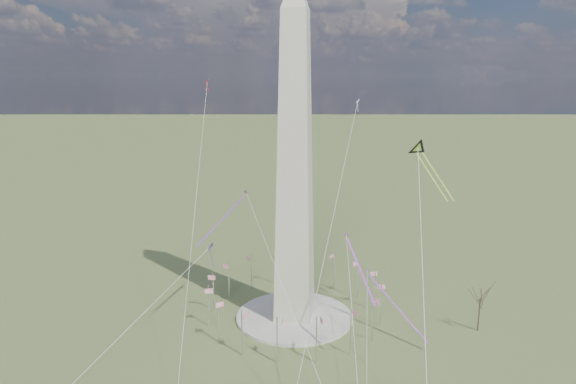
# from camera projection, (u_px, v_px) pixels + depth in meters

# --- Properties ---
(ground) EXTENTS (2000.00, 2000.00, 0.00)m
(ground) POSITION_uv_depth(u_px,v_px,m) (294.00, 318.00, 158.70)
(ground) COLOR #526030
(ground) RESTS_ON ground
(plaza) EXTENTS (36.00, 36.00, 0.80)m
(plaza) POSITION_uv_depth(u_px,v_px,m) (294.00, 317.00, 158.61)
(plaza) COLOR #B9B1AA
(plaza) RESTS_ON ground
(washington_monument) EXTENTS (15.56, 15.56, 100.00)m
(washington_monument) POSITION_uv_depth(u_px,v_px,m) (295.00, 165.00, 148.11)
(washington_monument) COLOR beige
(washington_monument) RESTS_ON plaza
(flagpole_ring) EXTENTS (54.40, 54.40, 13.00)m
(flagpole_ring) POSITION_uv_depth(u_px,v_px,m) (294.00, 296.00, 157.09)
(flagpole_ring) COLOR silver
(flagpole_ring) RESTS_ON ground
(tree_near) EXTENTS (8.73, 8.73, 15.29)m
(tree_near) POSITION_uv_depth(u_px,v_px,m) (481.00, 296.00, 148.33)
(tree_near) COLOR #432F28
(tree_near) RESTS_ON ground
(kite_delta_black) EXTENTS (12.92, 17.53, 14.89)m
(kite_delta_black) POSITION_uv_depth(u_px,v_px,m) (420.00, 152.00, 146.55)
(kite_delta_black) COLOR black
(kite_delta_black) RESTS_ON ground
(kite_diamond_purple) EXTENTS (1.97, 2.84, 8.62)m
(kite_diamond_purple) POSITION_uv_depth(u_px,v_px,m) (211.00, 249.00, 165.17)
(kite_diamond_purple) COLOR navy
(kite_diamond_purple) RESTS_ON ground
(kite_streamer_left) EXTENTS (10.00, 18.08, 13.52)m
(kite_streamer_left) POSITION_uv_depth(u_px,v_px,m) (356.00, 259.00, 134.82)
(kite_streamer_left) COLOR red
(kite_streamer_left) RESTS_ON ground
(kite_streamer_mid) EXTENTS (11.00, 16.44, 12.87)m
(kite_streamer_mid) POSITION_uv_depth(u_px,v_px,m) (229.00, 212.00, 146.35)
(kite_streamer_mid) COLOR red
(kite_streamer_mid) RESTS_ON ground
(kite_streamer_right) EXTENTS (18.64, 15.11, 15.58)m
(kite_streamer_right) POSITION_uv_depth(u_px,v_px,m) (387.00, 295.00, 147.43)
(kite_streamer_right) COLOR red
(kite_streamer_right) RESTS_ON ground
(kite_small_red) EXTENTS (1.41, 1.31, 3.91)m
(kite_small_red) POSITION_uv_depth(u_px,v_px,m) (207.00, 83.00, 178.05)
(kite_small_red) COLOR red
(kite_small_red) RESTS_ON ground
(kite_small_white) EXTENTS (1.45, 1.90, 4.90)m
(kite_small_white) POSITION_uv_depth(u_px,v_px,m) (358.00, 102.00, 186.39)
(kite_small_white) COLOR silver
(kite_small_white) RESTS_ON ground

